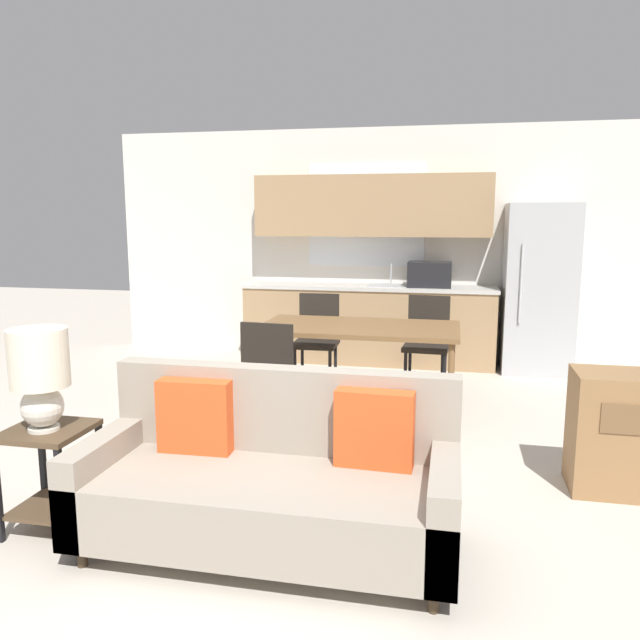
{
  "coord_description": "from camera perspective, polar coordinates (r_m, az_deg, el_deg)",
  "views": [
    {
      "loc": [
        0.95,
        -2.82,
        1.7
      ],
      "look_at": [
        0.02,
        1.5,
        0.95
      ],
      "focal_mm": 35.0,
      "sensor_mm": 36.0,
      "label": 1
    }
  ],
  "objects": [
    {
      "name": "kitchen_counter",
      "position": [
        7.26,
        4.65,
        2.81
      ],
      "size": [
        2.89,
        0.65,
        2.15
      ],
      "color": "tan",
      "rests_on": "ground_plane"
    },
    {
      "name": "dining_chair_far_left",
      "position": [
        6.13,
        -0.28,
        -1.48
      ],
      "size": [
        0.43,
        0.43,
        0.93
      ],
      "rotation": [
        0.0,
        0.0,
        0.03
      ],
      "color": "black",
      "rests_on": "ground_plane"
    },
    {
      "name": "couch",
      "position": [
        3.33,
        -4.42,
        -14.42
      ],
      "size": [
        1.89,
        0.8,
        0.88
      ],
      "color": "#3D2D1E",
      "rests_on": "ground_plane"
    },
    {
      "name": "dining_table",
      "position": [
        5.27,
        3.61,
        -1.2
      ],
      "size": [
        1.66,
        0.87,
        0.78
      ],
      "color": "brown",
      "rests_on": "ground_plane"
    },
    {
      "name": "side_table",
      "position": [
        3.74,
        -23.46,
        -11.85
      ],
      "size": [
        0.41,
        0.41,
        0.57
      ],
      "color": "brown",
      "rests_on": "ground_plane"
    },
    {
      "name": "dining_chair_near_left",
      "position": [
        4.7,
        -4.31,
        -4.95
      ],
      "size": [
        0.45,
        0.45,
        0.93
      ],
      "rotation": [
        0.0,
        0.0,
        3.06
      ],
      "color": "black",
      "rests_on": "ground_plane"
    },
    {
      "name": "table_lamp",
      "position": [
        3.57,
        -24.25,
        -4.35
      ],
      "size": [
        0.3,
        0.3,
        0.54
      ],
      "color": "silver",
      "rests_on": "side_table"
    },
    {
      "name": "wall_back",
      "position": [
        7.52,
        4.88,
        6.96
      ],
      "size": [
        6.4,
        0.07,
        2.7
      ],
      "color": "silver",
      "rests_on": "ground_plane"
    },
    {
      "name": "dining_chair_far_right",
      "position": [
        6.07,
        9.76,
        -1.74
      ],
      "size": [
        0.44,
        0.44,
        0.93
      ],
      "rotation": [
        0.0,
        0.0,
        -0.05
      ],
      "color": "black",
      "rests_on": "ground_plane"
    },
    {
      "name": "refrigerator",
      "position": [
        7.16,
        19.33,
        2.74
      ],
      "size": [
        0.73,
        0.73,
        1.82
      ],
      "color": "#B7BABC",
      "rests_on": "ground_plane"
    },
    {
      "name": "ground_plane",
      "position": [
        3.43,
        -5.96,
        -20.15
      ],
      "size": [
        20.0,
        20.0,
        0.0
      ],
      "primitive_type": "plane",
      "color": "beige"
    }
  ]
}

